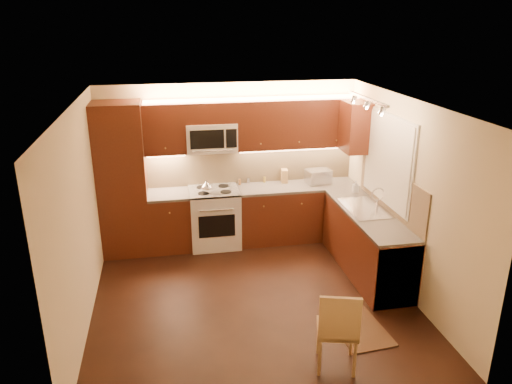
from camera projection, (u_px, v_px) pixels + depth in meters
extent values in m
cube|color=black|center=(252.00, 297.00, 6.37)|extent=(4.00, 4.00, 0.01)
cube|color=beige|center=(252.00, 105.00, 5.53)|extent=(4.00, 4.00, 0.01)
cube|color=beige|center=(230.00, 162.00, 7.80)|extent=(4.00, 0.01, 2.50)
cube|color=beige|center=(295.00, 294.00, 4.10)|extent=(4.00, 0.01, 2.50)
cube|color=beige|center=(80.00, 220.00, 5.60)|extent=(0.01, 4.00, 2.50)
cube|color=beige|center=(406.00, 197.00, 6.30)|extent=(0.01, 4.00, 2.50)
cube|color=#43190E|center=(122.00, 180.00, 7.27)|extent=(0.70, 0.60, 2.30)
cube|color=#43190E|center=(170.00, 222.00, 7.63)|extent=(0.62, 0.60, 0.86)
cube|color=#383533|center=(168.00, 195.00, 7.48)|extent=(0.62, 0.60, 0.04)
cube|color=#43190E|center=(297.00, 213.00, 7.98)|extent=(1.92, 0.60, 0.86)
cube|color=#383533|center=(297.00, 186.00, 7.83)|extent=(1.92, 0.60, 0.04)
cube|color=#43190E|center=(366.00, 244.00, 6.90)|extent=(0.60, 2.00, 0.86)
cube|color=#383533|center=(369.00, 214.00, 6.74)|extent=(0.60, 2.00, 0.04)
cube|color=silver|center=(388.00, 267.00, 6.25)|extent=(0.58, 0.60, 0.84)
cube|color=tan|center=(252.00, 164.00, 7.87)|extent=(3.30, 0.02, 0.60)
cube|color=tan|center=(391.00, 191.00, 6.69)|extent=(0.02, 2.00, 0.60)
cube|color=#43190E|center=(164.00, 128.00, 7.26)|extent=(0.62, 0.35, 0.75)
cube|color=#43190E|center=(297.00, 123.00, 7.61)|extent=(1.92, 0.35, 0.75)
cube|color=#43190E|center=(210.00, 112.00, 7.30)|extent=(0.76, 0.35, 0.31)
cube|color=#43190E|center=(355.00, 127.00, 7.35)|extent=(0.35, 0.50, 0.75)
cube|color=silver|center=(388.00, 159.00, 6.69)|extent=(0.03, 1.44, 1.24)
cube|color=silver|center=(387.00, 159.00, 6.69)|extent=(0.02, 1.36, 1.16)
cube|color=silver|center=(367.00, 99.00, 6.18)|extent=(0.04, 1.20, 0.03)
cube|color=silver|center=(318.00, 176.00, 7.89)|extent=(0.41, 0.33, 0.22)
cube|color=#966B43|center=(284.00, 176.00, 7.93)|extent=(0.11, 0.16, 0.21)
cylinder|color=silver|center=(240.00, 182.00, 7.85)|extent=(0.05, 0.05, 0.09)
cylinder|color=brown|center=(240.00, 182.00, 7.83)|extent=(0.05, 0.05, 0.09)
cylinder|color=silver|center=(248.00, 181.00, 7.90)|extent=(0.06, 0.06, 0.09)
cylinder|color=olive|center=(265.00, 180.00, 7.95)|extent=(0.04, 0.04, 0.09)
imported|color=silver|center=(356.00, 186.00, 7.50)|extent=(0.09, 0.09, 0.18)
cube|color=black|center=(359.00, 328.00, 5.73)|extent=(0.62, 0.87, 0.01)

